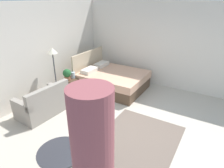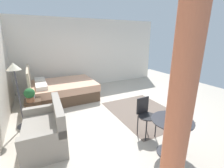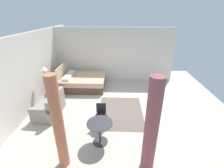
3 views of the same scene
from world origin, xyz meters
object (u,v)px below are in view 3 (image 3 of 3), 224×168
at_px(bed, 83,81).
at_px(vase, 57,83).
at_px(nightstand, 58,92).
at_px(potted_plant, 54,84).
at_px(floor_lamp, 44,74).
at_px(cafe_chair_near_window, 101,113).
at_px(couch, 50,107).
at_px(balcony_table, 100,129).

xyz_separation_m(bed, vase, (-0.88, 0.92, 0.27)).
distance_m(nightstand, potted_plant, 0.45).
distance_m(floor_lamp, cafe_chair_near_window, 2.94).
height_order(potted_plant, vase, potted_plant).
distance_m(bed, nightstand, 1.36).
height_order(bed, nightstand, bed).
relative_size(nightstand, floor_lamp, 0.32).
bearing_deg(couch, floor_lamp, 25.80).
bearing_deg(couch, bed, -17.38).
relative_size(floor_lamp, balcony_table, 2.15).
xyz_separation_m(nightstand, vase, (0.12, -0.00, 0.35)).
distance_m(bed, balcony_table, 3.85).
bearing_deg(bed, balcony_table, -160.82).
relative_size(bed, couch, 1.60).
height_order(floor_lamp, balcony_table, floor_lamp).
height_order(potted_plant, floor_lamp, floor_lamp).
bearing_deg(floor_lamp, vase, -25.60).
xyz_separation_m(couch, balcony_table, (-1.33, -1.99, 0.19)).
height_order(potted_plant, balcony_table, potted_plant).
xyz_separation_m(potted_plant, vase, (0.22, -0.04, -0.10)).
xyz_separation_m(vase, cafe_chair_near_window, (-2.07, -2.15, -0.07)).
bearing_deg(bed, nightstand, 137.37).
distance_m(bed, floor_lamp, 2.02).
bearing_deg(cafe_chair_near_window, balcony_table, -177.06).
distance_m(nightstand, balcony_table, 3.43).
height_order(bed, vase, bed).
height_order(bed, couch, bed).
xyz_separation_m(nightstand, potted_plant, (-0.10, 0.04, 0.44)).
bearing_deg(vase, couch, -172.14).
height_order(vase, cafe_chair_near_window, cafe_chair_near_window).
distance_m(vase, floor_lamp, 0.85).
xyz_separation_m(bed, potted_plant, (-1.10, 0.96, 0.37)).
distance_m(couch, balcony_table, 2.40).
xyz_separation_m(potted_plant, balcony_table, (-2.54, -2.23, -0.20)).
relative_size(potted_plant, balcony_table, 0.49).
bearing_deg(vase, nightstand, 179.90).
relative_size(couch, cafe_chair_near_window, 1.56).
bearing_deg(vase, floor_lamp, 154.40).
distance_m(potted_plant, balcony_table, 3.38).
bearing_deg(potted_plant, balcony_table, -138.78).
relative_size(vase, cafe_chair_near_window, 0.24).
bearing_deg(potted_plant, nightstand, -22.71).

